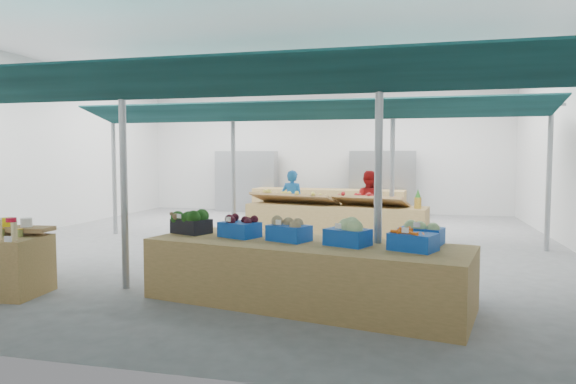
# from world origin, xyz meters

# --- Properties ---
(floor) EXTENTS (13.00, 13.00, 0.00)m
(floor) POSITION_xyz_m (0.00, 0.00, 0.00)
(floor) COLOR slate
(floor) RESTS_ON ground
(hall) EXTENTS (13.00, 13.00, 13.00)m
(hall) POSITION_xyz_m (0.00, 1.44, 2.65)
(hall) COLOR silver
(hall) RESTS_ON ground
(pole_grid) EXTENTS (10.00, 4.60, 3.00)m
(pole_grid) POSITION_xyz_m (0.75, -1.75, 1.81)
(pole_grid) COLOR gray
(pole_grid) RESTS_ON floor
(awnings) EXTENTS (9.50, 7.08, 0.30)m
(awnings) POSITION_xyz_m (0.75, -1.75, 2.78)
(awnings) COLOR black
(awnings) RESTS_ON pole_grid
(back_shelving_left) EXTENTS (2.00, 0.50, 2.00)m
(back_shelving_left) POSITION_xyz_m (-2.50, 6.00, 1.00)
(back_shelving_left) COLOR #B23F33
(back_shelving_left) RESTS_ON floor
(back_shelving_right) EXTENTS (2.00, 0.50, 2.00)m
(back_shelving_right) POSITION_xyz_m (2.00, 6.00, 1.00)
(back_shelving_right) COLOR #B23F33
(back_shelving_right) RESTS_ON floor
(veg_counter) EXTENTS (4.21, 2.13, 0.78)m
(veg_counter) POSITION_xyz_m (1.61, -4.15, 0.39)
(veg_counter) COLOR olive
(veg_counter) RESTS_ON floor
(fruit_counter) EXTENTS (3.90, 1.41, 0.82)m
(fruit_counter) POSITION_xyz_m (1.33, 0.41, 0.41)
(fruit_counter) COLOR olive
(fruit_counter) RESTS_ON floor
(far_counter) EXTENTS (4.74, 1.31, 0.84)m
(far_counter) POSITION_xyz_m (0.39, 5.22, 0.42)
(far_counter) COLOR olive
(far_counter) RESTS_ON floor
(crate_stack) EXTENTS (0.65, 0.57, 0.65)m
(crate_stack) POSITION_xyz_m (3.32, -3.47, 0.32)
(crate_stack) COLOR #1047AF
(crate_stack) RESTS_ON floor
(vendor_left) EXTENTS (0.60, 0.44, 1.53)m
(vendor_left) POSITION_xyz_m (0.13, 1.51, 0.76)
(vendor_left) COLOR #18589C
(vendor_left) RESTS_ON floor
(vendor_right) EXTENTS (0.81, 0.67, 1.53)m
(vendor_right) POSITION_xyz_m (1.93, 1.51, 0.76)
(vendor_right) COLOR #AA1416
(vendor_right) RESTS_ON floor
(crate_broccoli) EXTENTS (0.60, 0.52, 0.35)m
(crate_broccoli) POSITION_xyz_m (-0.08, -3.80, 0.94)
(crate_broccoli) COLOR black
(crate_broccoli) RESTS_ON veg_counter
(crate_beets) EXTENTS (0.60, 0.52, 0.29)m
(crate_beets) POSITION_xyz_m (0.68, -3.96, 0.92)
(crate_beets) COLOR #1047AF
(crate_beets) RESTS_ON veg_counter
(crate_celeriac) EXTENTS (0.60, 0.52, 0.31)m
(crate_celeriac) POSITION_xyz_m (1.39, -4.11, 0.93)
(crate_celeriac) COLOR #1047AF
(crate_celeriac) RESTS_ON veg_counter
(crate_cabbage) EXTENTS (0.60, 0.52, 0.35)m
(crate_cabbage) POSITION_xyz_m (2.16, -4.27, 0.94)
(crate_cabbage) COLOR #1047AF
(crate_cabbage) RESTS_ON veg_counter
(crate_carrots) EXTENTS (0.60, 0.52, 0.29)m
(crate_carrots) POSITION_xyz_m (2.93, -4.43, 0.89)
(crate_carrots) COLOR #1047AF
(crate_carrots) RESTS_ON veg_counter
(sparrow) EXTENTS (0.12, 0.09, 0.11)m
(sparrow) POSITION_xyz_m (-0.28, -3.90, 1.03)
(sparrow) COLOR brown
(sparrow) RESTS_ON crate_broccoli
(pole_ribbon) EXTENTS (0.12, 0.12, 0.28)m
(pole_ribbon) POSITION_xyz_m (-1.73, -5.28, 1.08)
(pole_ribbon) COLOR red
(pole_ribbon) RESTS_ON pole_grid
(apple_heap_yellow) EXTENTS (2.02, 1.18, 0.27)m
(apple_heap_yellow) POSITION_xyz_m (0.41, 0.44, 0.98)
(apple_heap_yellow) COLOR #997247
(apple_heap_yellow) RESTS_ON fruit_counter
(apple_heap_red) EXTENTS (1.63, 1.07, 0.27)m
(apple_heap_red) POSITION_xyz_m (2.08, 0.21, 0.98)
(apple_heap_red) COLOR #997247
(apple_heap_red) RESTS_ON fruit_counter
(pineapple) EXTENTS (0.14, 0.14, 0.39)m
(pineapple) POSITION_xyz_m (3.03, 0.09, 1.00)
(pineapple) COLOR #8C6019
(pineapple) RESTS_ON fruit_counter
(crate_extra) EXTENTS (0.58, 0.47, 0.32)m
(crate_extra) POSITION_xyz_m (3.03, -3.94, 0.93)
(crate_extra) COLOR #1047AF
(crate_extra) RESTS_ON veg_counter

